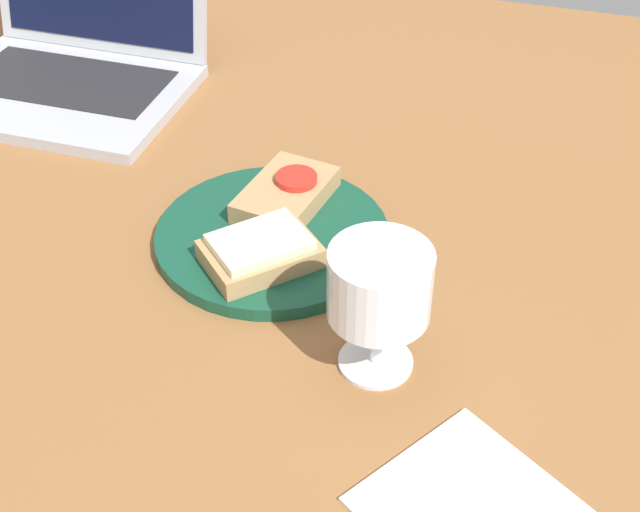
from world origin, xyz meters
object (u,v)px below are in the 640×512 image
Objects in this scene: sandwich_with_cheese at (256,250)px; wine_glass at (380,289)px; plate at (272,237)px; sandwich_with_tomato at (287,194)px; napkin at (471,510)px; laptop at (74,53)px.

wine_glass reaches higher than sandwich_with_cheese.
sandwich_with_cheese is (0.19, -4.87, 2.05)cm from plate.
sandwich_with_tomato is 39.05cm from napkin.
laptop is (-35.13, 28.97, 1.41)cm from sandwich_with_cheese.
laptop is (-34.82, 19.16, 1.57)cm from sandwich_with_tomato.
plate is 1.86× the size of sandwich_with_cheese.
plate is 35.18cm from napkin.
plate is 20.66cm from wine_glass.
wine_glass is 18.07cm from napkin.
laptop reaches higher than wine_glass.
plate is at bearing 133.40° from napkin.
napkin is at bearing -51.47° from sandwich_with_tomato.
sandwich_with_tomato is (-0.12, 4.94, 1.89)cm from plate.
sandwich_with_tomato is at bearing 91.81° from sandwich_with_cheese.
sandwich_with_tomato reaches higher than plate.
laptop reaches higher than sandwich_with_cheese.
plate is at bearing 136.62° from wine_glass.
wine_glass is (13.92, -13.16, 7.73)cm from plate.
sandwich_with_cheese is at bearing 139.21° from napkin.
sandwich_with_tomato is 0.40× the size of laptop.
sandwich_with_cheese is 9.82cm from sandwich_with_tomato.
sandwich_with_cheese is 31.77cm from napkin.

